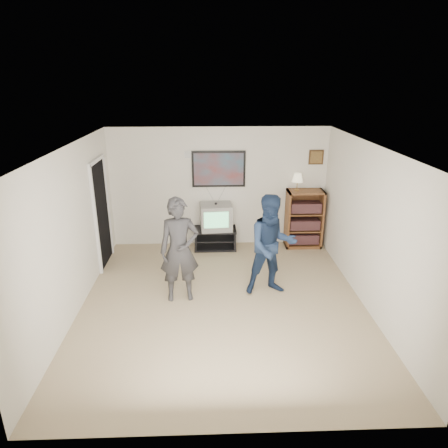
{
  "coord_description": "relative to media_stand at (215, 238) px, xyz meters",
  "views": [
    {
      "loc": [
        -0.19,
        -5.58,
        3.43
      ],
      "look_at": [
        0.04,
        0.58,
        1.15
      ],
      "focal_mm": 32.0,
      "sensor_mm": 36.0,
      "label": 1
    }
  ],
  "objects": [
    {
      "name": "table_lamp",
      "position": [
        1.69,
        0.08,
        1.19
      ],
      "size": [
        0.22,
        0.22,
        0.36
      ],
      "primitive_type": null,
      "color": "beige",
      "rests_on": "bookshelf"
    },
    {
      "name": "crt_television",
      "position": [
        0.02,
        -0.0,
        0.49
      ],
      "size": [
        0.67,
        0.58,
        0.54
      ],
      "primitive_type": null,
      "rotation": [
        0.0,
        0.0,
        0.08
      ],
      "color": "gray",
      "rests_on": "media_stand"
    },
    {
      "name": "media_stand",
      "position": [
        0.0,
        0.0,
        0.0
      ],
      "size": [
        0.88,
        0.49,
        0.44
      ],
      "rotation": [
        0.0,
        0.0,
        0.01
      ],
      "color": "black",
      "rests_on": "room_shell"
    },
    {
      "name": "doorway",
      "position": [
        -2.15,
        -0.63,
        0.78
      ],
      "size": [
        0.03,
        0.85,
        2.0
      ],
      "primitive_type": "cube",
      "color": "black",
      "rests_on": "room_shell"
    },
    {
      "name": "controller_left",
      "position": [
        -0.6,
        -1.83,
        0.99
      ],
      "size": [
        0.07,
        0.13,
        0.04
      ],
      "primitive_type": "cube",
      "rotation": [
        0.0,
        0.0,
        0.25
      ],
      "color": "white",
      "rests_on": "person_tall"
    },
    {
      "name": "small_picture",
      "position": [
        2.09,
        0.25,
        1.66
      ],
      "size": [
        0.3,
        0.03,
        0.3
      ],
      "primitive_type": "cube",
      "color": "#3A2712",
      "rests_on": "room_shell"
    },
    {
      "name": "person_tall",
      "position": [
        -0.59,
        -2.02,
        0.64
      ],
      "size": [
        0.67,
        0.49,
        1.71
      ],
      "primitive_type": "imported",
      "rotation": [
        0.0,
        0.0,
        0.13
      ],
      "color": "#2E2D30",
      "rests_on": "room_shell"
    },
    {
      "name": "room_shell",
      "position": [
        0.09,
        -1.88,
        1.03
      ],
      "size": [
        4.51,
        5.0,
        2.51
      ],
      "color": "#8D7159",
      "rests_on": "ground"
    },
    {
      "name": "poster",
      "position": [
        0.09,
        0.24,
        1.43
      ],
      "size": [
        1.1,
        0.03,
        0.75
      ],
      "primitive_type": "cube",
      "color": "black",
      "rests_on": "room_shell"
    },
    {
      "name": "bookshelf",
      "position": [
        1.88,
        0.05,
        0.4
      ],
      "size": [
        0.75,
        0.43,
        1.23
      ],
      "primitive_type": null,
      "color": "#5A331B",
      "rests_on": "room_shell"
    },
    {
      "name": "controller_right",
      "position": [
        0.85,
        -1.66,
        0.83
      ],
      "size": [
        0.05,
        0.12,
        0.03
      ],
      "primitive_type": "cube",
      "rotation": [
        0.0,
        0.0,
        -0.19
      ],
      "color": "white",
      "rests_on": "person_short"
    },
    {
      "name": "air_vent",
      "position": [
        -0.46,
        0.25,
        1.73
      ],
      "size": [
        0.28,
        0.02,
        0.14
      ],
      "primitive_type": "cube",
      "color": "white",
      "rests_on": "room_shell"
    },
    {
      "name": "person_short",
      "position": [
        0.89,
        -1.88,
        0.63
      ],
      "size": [
        0.9,
        0.74,
        1.7
      ],
      "primitive_type": "imported",
      "rotation": [
        0.0,
        0.0,
        0.12
      ],
      "color": "#1A2A47",
      "rests_on": "room_shell"
    }
  ]
}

